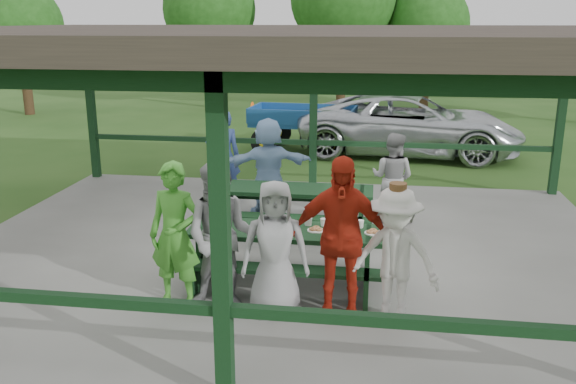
% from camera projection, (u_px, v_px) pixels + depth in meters
% --- Properties ---
extents(ground, '(90.00, 90.00, 0.00)m').
position_uv_depth(ground, '(286.00, 256.00, 9.23)').
color(ground, '#254B17').
rests_on(ground, ground).
extents(concrete_slab, '(10.00, 8.00, 0.10)m').
position_uv_depth(concrete_slab, '(286.00, 253.00, 9.22)').
color(concrete_slab, slate).
rests_on(concrete_slab, ground).
extents(pavilion_structure, '(10.60, 8.60, 3.24)m').
position_uv_depth(pavilion_structure, '(286.00, 41.00, 8.37)').
color(pavilion_structure, black).
rests_on(pavilion_structure, concrete_slab).
extents(picnic_table_near, '(2.49, 1.39, 0.75)m').
position_uv_depth(picnic_table_near, '(285.00, 249.00, 7.91)').
color(picnic_table_near, black).
rests_on(picnic_table_near, concrete_slab).
extents(picnic_table_far, '(2.58, 1.39, 0.75)m').
position_uv_depth(picnic_table_far, '(292.00, 204.00, 9.84)').
color(picnic_table_far, black).
rests_on(picnic_table_far, concrete_slab).
extents(table_setting, '(2.30, 0.45, 0.10)m').
position_uv_depth(table_setting, '(292.00, 226.00, 7.85)').
color(table_setting, white).
rests_on(table_setting, picnic_table_near).
extents(contestant_green, '(0.70, 0.50, 1.77)m').
position_uv_depth(contestant_green, '(175.00, 235.00, 7.21)').
color(contestant_green, green).
rests_on(contestant_green, concrete_slab).
extents(contestant_grey_left, '(0.90, 0.71, 1.80)m').
position_uv_depth(contestant_grey_left, '(221.00, 237.00, 7.12)').
color(contestant_grey_left, gray).
rests_on(contestant_grey_left, concrete_slab).
extents(contestant_grey_mid, '(0.87, 0.65, 1.61)m').
position_uv_depth(contestant_grey_mid, '(275.00, 249.00, 7.01)').
color(contestant_grey_mid, '#949496').
rests_on(contestant_grey_mid, concrete_slab).
extents(contestant_red, '(1.13, 0.48, 1.92)m').
position_uv_depth(contestant_red, '(340.00, 238.00, 6.92)').
color(contestant_red, '#AC2211').
rests_on(contestant_red, concrete_slab).
extents(contestant_white_fedora, '(1.17, 0.88, 1.66)m').
position_uv_depth(contestant_white_fedora, '(395.00, 257.00, 6.78)').
color(contestant_white_fedora, silver).
rests_on(contestant_white_fedora, concrete_slab).
extents(spectator_lblue, '(1.68, 0.95, 1.72)m').
position_uv_depth(spectator_lblue, '(268.00, 166.00, 10.75)').
color(spectator_lblue, '#89ADD4').
rests_on(spectator_lblue, concrete_slab).
extents(spectator_blue, '(0.75, 0.63, 1.76)m').
position_uv_depth(spectator_blue, '(223.00, 157.00, 11.38)').
color(spectator_blue, '#3A5298').
rests_on(spectator_blue, concrete_slab).
extents(spectator_grey, '(0.91, 0.82, 1.54)m').
position_uv_depth(spectator_grey, '(392.00, 178.00, 10.30)').
color(spectator_grey, gray).
rests_on(spectator_grey, concrete_slab).
extents(pickup_truck, '(5.95, 3.15, 1.59)m').
position_uv_depth(pickup_truck, '(410.00, 125.00, 15.93)').
color(pickup_truck, silver).
rests_on(pickup_truck, ground).
extents(farm_trailer, '(3.75, 1.83, 1.30)m').
position_uv_depth(farm_trailer, '(303.00, 128.00, 16.34)').
color(farm_trailer, navy).
rests_on(farm_trailer, ground).
extents(tree_far_left, '(3.60, 3.60, 5.63)m').
position_uv_depth(tree_far_left, '(209.00, 10.00, 23.74)').
color(tree_far_left, '#342015').
rests_on(tree_far_left, ground).
extents(tree_mid, '(3.09, 3.09, 4.83)m').
position_uv_depth(tree_mid, '(428.00, 24.00, 23.13)').
color(tree_mid, '#342015').
rests_on(tree_mid, ground).
extents(tree_edge_left, '(3.06, 3.06, 4.79)m').
position_uv_depth(tree_edge_left, '(20.00, 25.00, 22.07)').
color(tree_edge_left, '#342015').
rests_on(tree_edge_left, ground).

